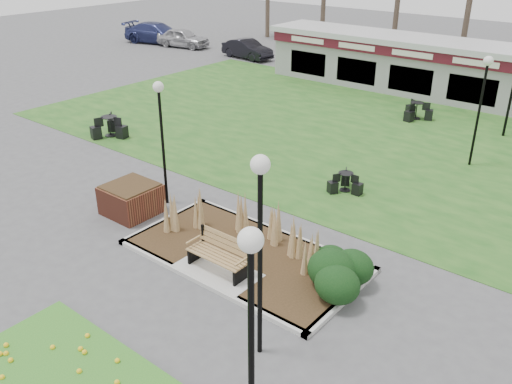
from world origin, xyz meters
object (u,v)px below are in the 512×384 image
Objects in this scene: bistro_set_c at (345,185)px; car_silver at (183,38)px; lamp_post_near_left at (260,215)px; lamp_post_mid_left at (161,117)px; car_blue at (157,33)px; food_pavilion at (483,75)px; lamp_post_near_right at (251,302)px; brick_planter at (131,199)px; lamp_post_far_right at (483,87)px; car_black at (247,49)px; park_bench at (220,253)px; bistro_set_a at (110,129)px; bistro_set_b at (416,113)px.

bistro_set_c is 0.30× the size of car_silver.
lamp_post_mid_left is at bearing 151.98° from lamp_post_near_left.
car_silver is 0.77× the size of car_blue.
lamp_post_near_right is (4.10, -23.46, 1.75)m from food_pavilion.
brick_planter is 7.07m from bistro_set_c.
lamp_post_near_right is 1.08× the size of lamp_post_far_right.
lamp_post_near_right is at bearing -83.87° from lamp_post_far_right.
car_silver is at bearing 95.91° from car_black.
lamp_post_near_right is 15.07m from lamp_post_far_right.
car_blue is at bearing 161.23° from lamp_post_far_right.
park_bench is at bearing 147.75° from lamp_post_near_left.
car_black is (-16.29, 14.46, 0.41)m from bistro_set_c.
bistro_set_a is at bearing 147.53° from brick_planter.
bistro_set_b is 0.37× the size of car_black.
lamp_post_near_right is at bearing -29.88° from bistro_set_a.
car_blue is (-25.51, 14.46, 0.55)m from bistro_set_c.
brick_planter is 0.38× the size of lamp_post_mid_left.
car_black is at bearing 128.16° from park_bench.
park_bench reaches higher than bistro_set_a.
lamp_post_near_left is at bearing -76.54° from bistro_set_b.
bistro_set_a is (-10.69, 4.75, -0.28)m from park_bench.
park_bench reaches higher than bistro_set_c.
lamp_post_far_right is at bearing 96.13° from lamp_post_near_right.
brick_planter reaches higher than bistro_set_b.
park_bench is 11.75m from lamp_post_far_right.
brick_planter is 10.01m from lamp_post_near_right.
bistro_set_a is at bearing -153.34° from car_silver.
lamp_post_mid_left is 0.74× the size of car_blue.
bistro_set_a is 21.82m from car_blue.
bistro_set_a is 0.29× the size of car_blue.
lamp_post_near_left is at bearing -32.25° from park_bench.
park_bench is at bearing -102.53° from lamp_post_far_right.
lamp_post_near_left reaches higher than bistro_set_b.
lamp_post_near_right is 1.07× the size of car_silver.
food_pavilion is 8.97m from lamp_post_far_right.
lamp_post_near_right reaches higher than car_blue.
food_pavilion is 16.79× the size of bistro_set_b.
bistro_set_a is 13.97m from bistro_set_b.
lamp_post_mid_left is at bearing -140.44° from car_black.
lamp_post_near_right is at bearing -73.71° from bistro_set_b.
park_bench is 19.73m from food_pavilion.
lamp_post_near_left is 1.11× the size of lamp_post_mid_left.
food_pavilion is 22.75m from car_silver.
lamp_post_far_right reaches higher than park_bench.
lamp_post_mid_left is 2.52× the size of bistro_set_a.
brick_planter is 0.34× the size of lamp_post_near_right.
food_pavilion is at bearing 72.18° from bistro_set_b.
food_pavilion is 18.32m from lamp_post_mid_left.
lamp_post_far_right is 3.35× the size of bistro_set_c.
lamp_post_near_left is 1.07× the size of car_silver.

